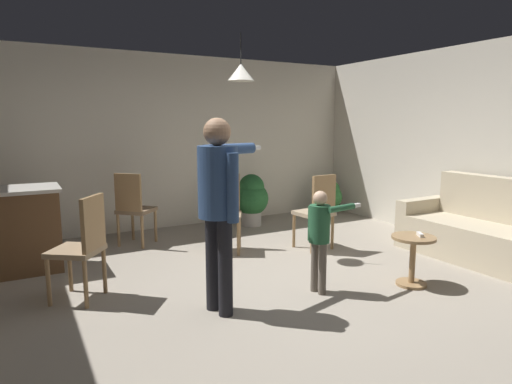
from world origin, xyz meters
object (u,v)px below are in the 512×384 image
Objects in this scene: spare_remote_on_table at (420,235)px; dining_chair_centre_back at (83,244)px; dining_chair_near_wall at (225,209)px; potted_plant_by_wall at (252,197)px; couch_floral at (479,232)px; person_adult at (219,194)px; potted_plant_corner at (331,196)px; person_child at (320,230)px; dining_chair_spare at (133,206)px; dining_chair_by_counter at (317,209)px; kitchen_counter at (0,232)px; side_table_by_couch at (413,254)px.

dining_chair_centre_back is at bearing 157.53° from spare_remote_on_table.
dining_chair_near_wall is 1.43m from potted_plant_by_wall.
dining_chair_centre_back is at bearing 77.13° from couch_floral.
dining_chair_near_wall is at bearing 140.06° from person_adult.
potted_plant_corner is 3.49m from spare_remote_on_table.
person_child reaches higher than dining_chair_spare.
dining_chair_by_counter is 1.55m from spare_remote_on_table.
dining_chair_centre_back is 1.84m from dining_chair_spare.
person_adult is 2.54m from dining_chair_spare.
kitchen_counter is at bearing -172.02° from potted_plant_corner.
side_table_by_couch is at bearing 147.48° from dining_chair_near_wall.
couch_floral is 2.88× the size of potted_plant_corner.
spare_remote_on_table is (1.00, -0.34, -0.09)m from person_child.
person_child is at bearing 88.26° from couch_floral.
dining_chair_centre_back is at bearing -122.94° from person_child.
dining_chair_near_wall is 1.59× the size of potted_plant_corner.
couch_floral is 1.81× the size of dining_chair_near_wall.
potted_plant_corner is (1.45, 3.15, 0.02)m from side_table_by_couch.
couch_floral is 1.81× the size of dining_chair_by_counter.
couch_floral is at bearing -90.24° from potted_plant_corner.
kitchen_counter is at bearing -120.25° from dining_chair_spare.
person_child is at bearing -131.90° from dining_chair_by_counter.
couch_floral is at bearing 9.97° from side_table_by_couch.
side_table_by_couch is 0.51× the size of person_child.
potted_plant_corner is (2.40, 2.85, -0.29)m from person_child.
dining_chair_spare is (-1.19, 2.55, -0.09)m from person_child.
dining_chair_by_counter is 1.00× the size of dining_chair_near_wall.
couch_floral is 2.90m from potted_plant_corner.
dining_chair_by_counter reaches higher than spare_remote_on_table.
person_adult is at bearing -93.87° from dining_chair_centre_back.
dining_chair_near_wall is at bearing 177.64° from person_child.
couch_floral reaches higher than kitchen_counter.
person_adult is 1.12m from person_child.
dining_chair_centre_back is (-4.43, 0.97, 0.21)m from couch_floral.
side_table_by_couch is at bearing -93.03° from dining_chair_by_counter.
potted_plant_by_wall is at bearing 93.50° from side_table_by_couch.
potted_plant_corner is at bearing -30.26° from dining_chair_centre_back.
dining_chair_spare is (-0.16, 2.49, -0.51)m from person_adult.
person_adult reaches higher than potted_plant_corner.
dining_chair_spare is (-3.58, 2.61, 0.21)m from couch_floral.
dining_chair_centre_back is 3.30m from spare_remote_on_table.
dining_chair_centre_back reaches higher than spare_remote_on_table.
potted_plant_by_wall is 6.46× the size of spare_remote_on_table.
couch_floral is at bearing -66.07° from dining_chair_centre_back.
dining_chair_centre_back is 1.00× the size of dining_chair_spare.
dining_chair_by_counter is (0.87, 1.21, -0.09)m from person_child.
side_table_by_couch is 0.52× the size of dining_chair_spare.
dining_chair_by_counter reaches higher than potted_plant_by_wall.
side_table_by_couch is at bearing 63.58° from person_child.
couch_floral and dining_chair_centre_back have the same top height.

